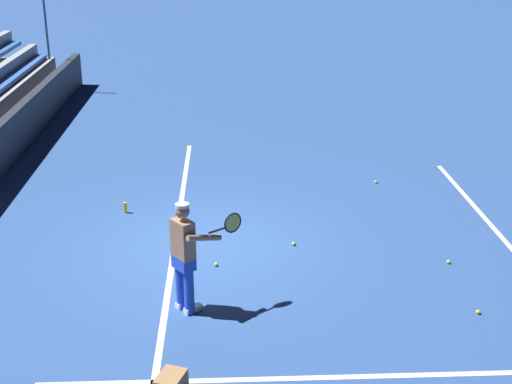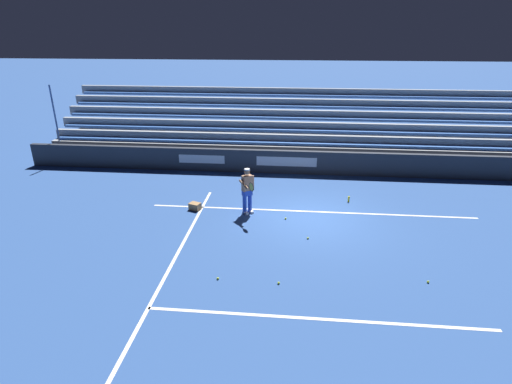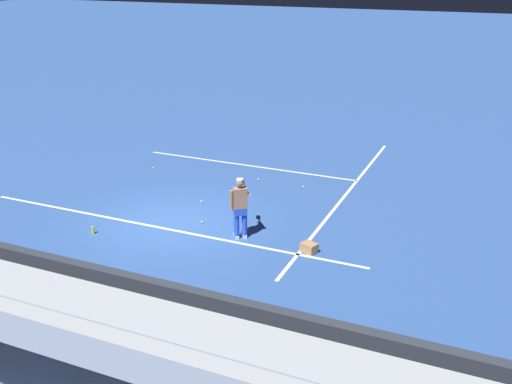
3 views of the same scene
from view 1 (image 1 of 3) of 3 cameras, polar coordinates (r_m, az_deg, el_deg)
ground_plane at (r=12.93m, az=-4.29°, el=-4.14°), size 160.00×160.00×0.00m
court_baseline_white at (r=12.95m, az=-6.50°, el=-4.15°), size 12.00×0.10×0.01m
court_sideline_white at (r=10.00m, az=19.28°, el=-13.49°), size 0.10×12.00×0.01m
court_service_line_white at (r=13.87m, az=19.11°, el=-3.50°), size 8.22×0.10×0.01m
tennis_player at (r=10.45m, az=-5.67°, el=-5.11°), size 0.63×1.05×1.71m
ball_box_cardboard at (r=9.12m, az=-6.82°, el=-15.01°), size 0.48×0.42×0.26m
tennis_ball_far_left at (r=11.19m, az=17.35°, el=-9.15°), size 0.07×0.07×0.07m
tennis_ball_near_player at (r=12.59m, az=15.15°, el=-5.42°), size 0.07×0.07×0.07m
tennis_ball_on_baseline at (r=12.09m, az=-3.20°, el=-5.80°), size 0.07×0.07×0.07m
tennis_ball_toward_net at (r=16.03m, az=9.57°, el=0.81°), size 0.07×0.07×0.07m
tennis_ball_stray_back at (r=12.82m, az=3.03°, el=-4.16°), size 0.07×0.07×0.07m
water_bottle at (r=14.42m, az=-10.43°, el=-1.24°), size 0.07×0.07×0.22m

